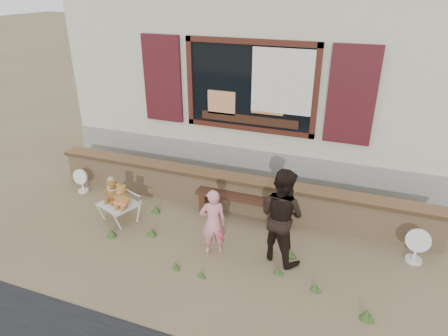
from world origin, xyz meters
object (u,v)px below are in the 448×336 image
at_px(teddy_bear_left, 112,189).
at_px(adult, 281,216).
at_px(teddy_bear_right, 122,195).
at_px(child, 213,222).
at_px(bench, 245,201).
at_px(folding_chair, 119,205).

relative_size(teddy_bear_left, adult, 0.30).
xyz_separation_m(teddy_bear_right, child, (1.72, -0.21, -0.02)).
bearing_deg(bench, adult, -47.59).
xyz_separation_m(bench, child, (-0.15, -1.13, 0.22)).
bearing_deg(teddy_bear_right, folding_chair, -180.00).
xyz_separation_m(folding_chair, adult, (2.83, -0.03, 0.42)).
xyz_separation_m(folding_chair, teddy_bear_right, (0.13, -0.05, 0.25)).
distance_m(bench, teddy_bear_left, 2.30).
bearing_deg(adult, bench, -23.66).
bearing_deg(adult, folding_chair, 23.20).
distance_m(bench, adult, 1.29).
bearing_deg(child, adult, 167.07).
xyz_separation_m(teddy_bear_left, child, (1.99, -0.31, -0.03)).
distance_m(folding_chair, teddy_bear_left, 0.29).
bearing_deg(adult, teddy_bear_right, 24.21).
relative_size(bench, teddy_bear_right, 4.06).
distance_m(child, adult, 1.02).
xyz_separation_m(teddy_bear_left, teddy_bear_right, (0.26, -0.10, -0.00)).
distance_m(bench, child, 1.16).
distance_m(teddy_bear_right, adult, 2.71).
bearing_deg(folding_chair, adult, 19.91).
distance_m(teddy_bear_left, child, 2.01).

